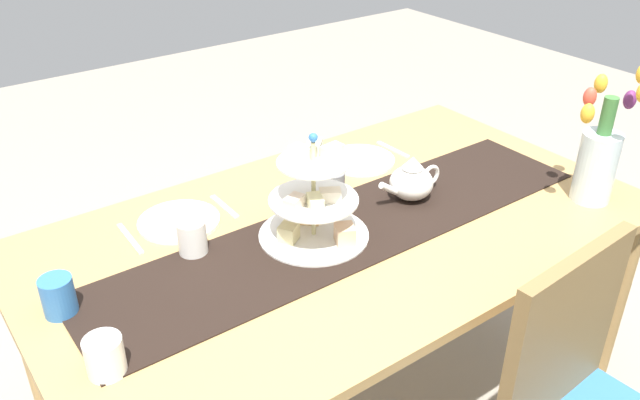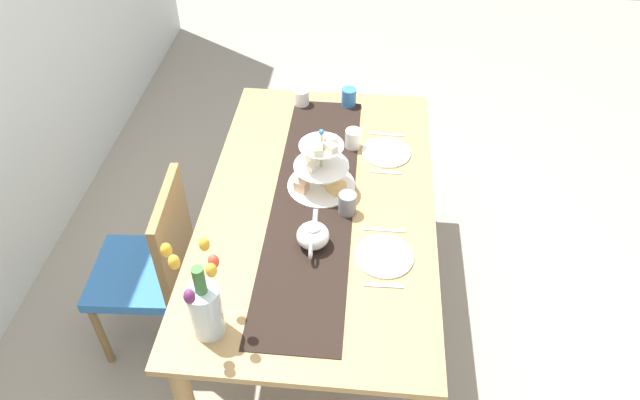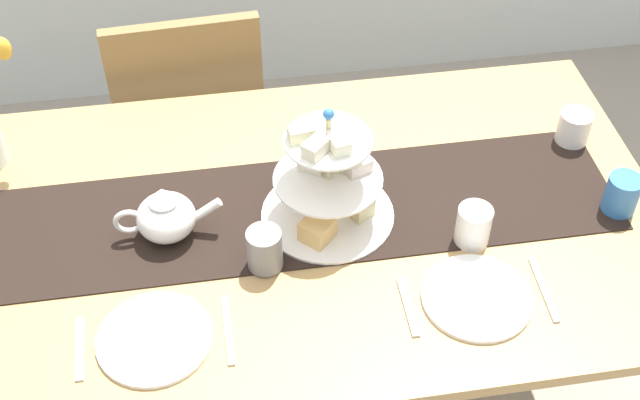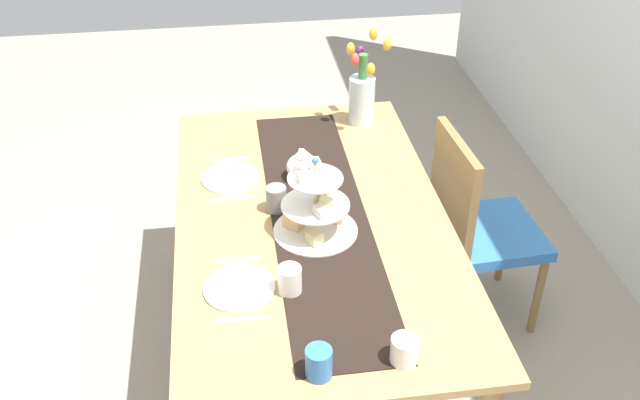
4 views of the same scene
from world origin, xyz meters
name	(u,v)px [view 1 (image 1 of 4)]	position (x,y,z in m)	size (l,w,h in m)	color
dining_table	(342,254)	(0.00, 0.00, 0.66)	(1.74, 0.99, 0.75)	tan
table_runner	(349,229)	(0.00, 0.03, 0.76)	(1.53, 0.35, 0.00)	black
tiered_cake_stand	(314,206)	(0.10, 0.00, 0.85)	(0.30, 0.30, 0.30)	beige
teapot	(412,181)	(-0.26, 0.00, 0.81)	(0.24, 0.13, 0.14)	white
tulip_vase	(599,156)	(-0.69, 0.32, 0.90)	(0.24, 0.18, 0.42)	silver
cream_jug	(105,356)	(0.74, 0.16, 0.80)	(0.08, 0.08, 0.09)	white
dinner_plate_left	(360,160)	(-0.29, -0.28, 0.76)	(0.23, 0.23, 0.01)	white
fork_left	(393,149)	(-0.44, -0.28, 0.76)	(0.02, 0.15, 0.01)	silver
knife_left	(325,172)	(-0.15, -0.28, 0.76)	(0.01, 0.17, 0.01)	silver
dinner_plate_right	(179,221)	(0.37, -0.28, 0.76)	(0.23, 0.23, 0.01)	white
fork_right	(224,207)	(0.22, -0.28, 0.76)	(0.02, 0.15, 0.01)	silver
knife_right	(130,238)	(0.51, -0.28, 0.76)	(0.01, 0.17, 0.01)	silver
mug_grey	(332,187)	(-0.05, -0.12, 0.81)	(0.08, 0.08, 0.10)	slate
mug_white_text	(192,238)	(0.40, -0.12, 0.80)	(0.08, 0.08, 0.10)	white
mug_orange	(58,296)	(0.76, -0.08, 0.80)	(0.08, 0.08, 0.10)	#3370B7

